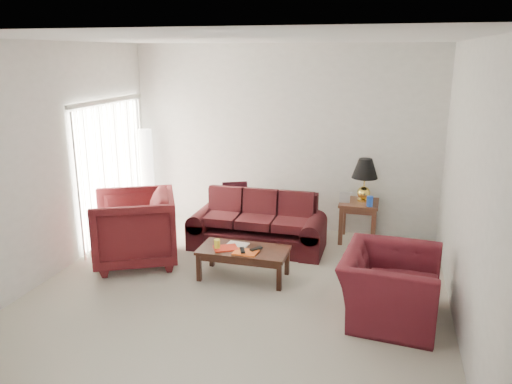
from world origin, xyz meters
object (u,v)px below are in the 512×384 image
(sofa, at_px, (257,222))
(armchair_right, at_px, (390,286))
(end_table, at_px, (358,221))
(coffee_table, at_px, (244,263))
(armchair_left, at_px, (134,228))
(floor_lamp, at_px, (147,175))

(sofa, height_order, armchair_right, sofa)
(sofa, bearing_deg, end_table, 22.57)
(end_table, xyz_separation_m, coffee_table, (-1.34, -1.75, -0.12))
(armchair_right, relative_size, coffee_table, 1.01)
(sofa, distance_m, coffee_table, 1.08)
(armchair_right, xyz_separation_m, coffee_table, (-1.84, 0.56, -0.18))
(end_table, distance_m, armchair_right, 2.36)
(armchair_left, height_order, coffee_table, armchair_left)
(floor_lamp, relative_size, armchair_left, 1.47)
(armchair_left, height_order, armchair_right, armchair_left)
(end_table, height_order, armchair_right, armchair_right)
(end_table, distance_m, coffee_table, 2.21)
(sofa, bearing_deg, floor_lamp, 157.82)
(armchair_left, bearing_deg, sofa, 96.27)
(floor_lamp, height_order, coffee_table, floor_lamp)
(coffee_table, bearing_deg, armchair_right, -37.64)
(floor_lamp, bearing_deg, armchair_left, -68.98)
(coffee_table, bearing_deg, end_table, 31.73)
(armchair_left, xyz_separation_m, coffee_table, (1.60, -0.08, -0.30))
(armchair_right, distance_m, coffee_table, 1.93)
(coffee_table, bearing_deg, armchair_left, 156.37)
(floor_lamp, bearing_deg, end_table, -0.71)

